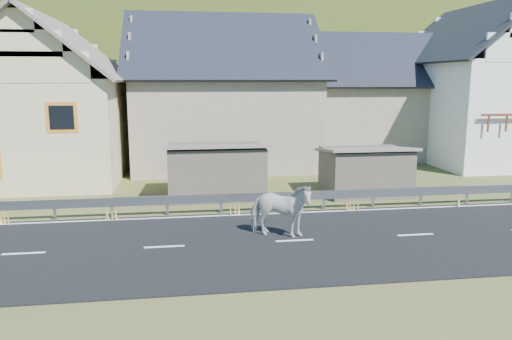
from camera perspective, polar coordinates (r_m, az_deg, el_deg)
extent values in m
plane|color=#3D4D1F|center=(15.74, 4.42, -8.18)|extent=(160.00, 160.00, 0.00)
cube|color=black|center=(15.74, 4.42, -8.11)|extent=(60.00, 7.00, 0.04)
cube|color=silver|center=(15.73, 4.42, -8.03)|extent=(60.00, 6.60, 0.01)
cube|color=#93969B|center=(19.05, 2.00, -3.05)|extent=(28.00, 0.08, 0.34)
cube|color=#93969B|center=(19.39, -22.03, -4.28)|extent=(0.10, 0.06, 0.70)
cube|color=#93969B|center=(19.01, -16.15, -4.20)|extent=(0.10, 0.06, 0.70)
cube|color=#93969B|center=(18.84, -10.10, -4.08)|extent=(0.10, 0.06, 0.70)
cube|color=#93969B|center=(18.88, -4.01, -3.91)|extent=(0.10, 0.06, 0.70)
cube|color=#93969B|center=(19.13, 1.99, -3.71)|extent=(0.10, 0.06, 0.70)
cube|color=#93969B|center=(19.58, 7.77, -3.47)|extent=(0.10, 0.06, 0.70)
cube|color=#93969B|center=(20.21, 13.23, -3.21)|extent=(0.10, 0.06, 0.70)
cube|color=#93969B|center=(21.03, 18.31, -2.94)|extent=(0.10, 0.06, 0.70)
cube|color=#93969B|center=(21.99, 22.98, -2.67)|extent=(0.10, 0.06, 0.70)
cube|color=#93969B|center=(23.09, 27.23, -2.42)|extent=(0.10, 0.06, 0.70)
cube|color=brown|center=(21.45, -4.61, -0.14)|extent=(4.30, 3.30, 2.40)
cube|color=brown|center=(22.36, 12.34, -0.17)|extent=(3.80, 2.90, 2.20)
cube|color=beige|center=(27.48, -22.40, 4.38)|extent=(7.00, 9.00, 5.00)
cube|color=orange|center=(22.67, -21.32, 5.62)|extent=(1.30, 0.12, 1.30)
cube|color=#9F907B|center=(29.39, -26.12, 12.39)|extent=(0.70, 0.70, 2.40)
cube|color=#9F907B|center=(29.74, -3.82, 5.54)|extent=(10.00, 9.00, 5.00)
cube|color=#9F907B|center=(33.99, 13.03, 5.56)|extent=(9.00, 8.00, 4.60)
cube|color=white|center=(34.00, 24.47, 6.08)|extent=(8.00, 10.00, 6.00)
ellipsoid|color=#22300D|center=(196.32, -5.88, 3.02)|extent=(440.00, 280.00, 260.00)
imported|color=beige|center=(15.84, 2.75, -4.58)|extent=(1.70, 2.28, 1.75)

